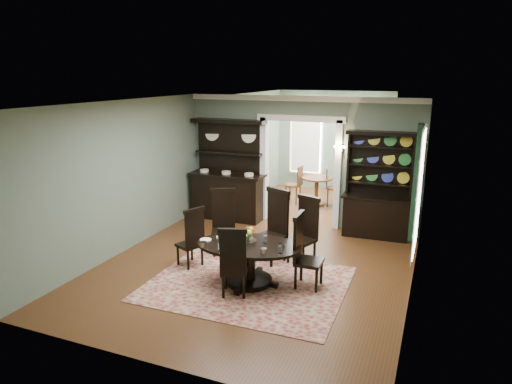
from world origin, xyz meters
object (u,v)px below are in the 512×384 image
(dining_table, at_px, (249,256))
(welsh_dresser, at_px, (377,199))
(sideboard, at_px, (228,184))
(parlor_table, at_px, (317,187))

(dining_table, xyz_separation_m, welsh_dresser, (1.67, 3.23, 0.34))
(sideboard, relative_size, parlor_table, 2.93)
(sideboard, relative_size, welsh_dresser, 1.05)
(sideboard, height_order, welsh_dresser, sideboard)
(welsh_dresser, bearing_deg, parlor_table, 131.92)
(sideboard, distance_m, welsh_dresser, 3.57)
(welsh_dresser, bearing_deg, dining_table, -119.50)
(dining_table, relative_size, sideboard, 0.79)
(dining_table, distance_m, parlor_table, 5.13)
(dining_table, xyz_separation_m, parlor_table, (-0.18, 5.13, 0.01))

